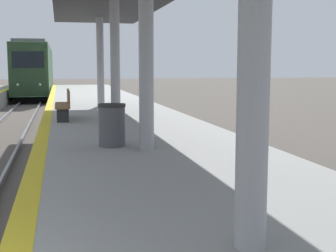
% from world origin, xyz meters
% --- Properties ---
extents(train, '(2.72, 22.85, 4.63)m').
position_xyz_m(train, '(0.00, 42.69, 2.35)').
color(train, black).
rests_on(train, ground).
extents(trash_bin, '(0.57, 0.57, 0.88)m').
position_xyz_m(trash_bin, '(3.11, 6.88, 1.48)').
color(trash_bin, '#4C4C51').
rests_on(trash_bin, platform_right).
extents(bench, '(0.44, 1.92, 0.92)m').
position_xyz_m(bench, '(2.22, 12.14, 1.54)').
color(bench, brown).
rests_on(bench, platform_right).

